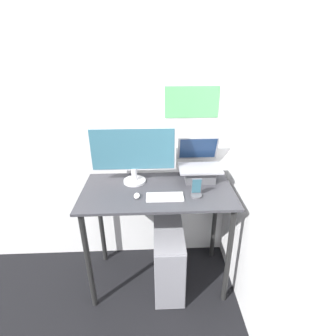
{
  "coord_description": "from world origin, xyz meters",
  "views": [
    {
      "loc": [
        -0.01,
        -1.44,
        1.89
      ],
      "look_at": [
        0.08,
        0.3,
        1.09
      ],
      "focal_mm": 28.0,
      "sensor_mm": 36.0,
      "label": 1
    }
  ],
  "objects_px": {
    "cell_phone": "(196,191)",
    "computer_tower": "(169,259)",
    "monitor": "(133,154)",
    "mouse": "(137,196)",
    "laptop": "(199,169)",
    "keyboard": "(165,197)"
  },
  "relations": [
    {
      "from": "monitor",
      "to": "laptop",
      "type": "bearing_deg",
      "value": 2.23
    },
    {
      "from": "mouse",
      "to": "cell_phone",
      "type": "xyz_separation_m",
      "value": [
        0.43,
        -0.0,
        0.03
      ]
    },
    {
      "from": "laptop",
      "to": "computer_tower",
      "type": "bearing_deg",
      "value": -139.19
    },
    {
      "from": "laptop",
      "to": "computer_tower",
      "type": "xyz_separation_m",
      "value": [
        -0.26,
        -0.22,
        -0.72
      ]
    },
    {
      "from": "monitor",
      "to": "keyboard",
      "type": "distance_m",
      "value": 0.42
    },
    {
      "from": "monitor",
      "to": "cell_phone",
      "type": "relative_size",
      "value": 4.52
    },
    {
      "from": "monitor",
      "to": "mouse",
      "type": "bearing_deg",
      "value": -82.55
    },
    {
      "from": "monitor",
      "to": "keyboard",
      "type": "height_order",
      "value": "monitor"
    },
    {
      "from": "keyboard",
      "to": "mouse",
      "type": "bearing_deg",
      "value": 176.42
    },
    {
      "from": "monitor",
      "to": "cell_phone",
      "type": "bearing_deg",
      "value": -28.05
    },
    {
      "from": "cell_phone",
      "to": "computer_tower",
      "type": "distance_m",
      "value": 0.7
    },
    {
      "from": "keyboard",
      "to": "computer_tower",
      "type": "distance_m",
      "value": 0.64
    },
    {
      "from": "laptop",
      "to": "mouse",
      "type": "height_order",
      "value": "laptop"
    },
    {
      "from": "laptop",
      "to": "keyboard",
      "type": "xyz_separation_m",
      "value": [
        -0.29,
        -0.28,
        -0.08
      ]
    },
    {
      "from": "laptop",
      "to": "keyboard",
      "type": "distance_m",
      "value": 0.41
    },
    {
      "from": "monitor",
      "to": "keyboard",
      "type": "bearing_deg",
      "value": -47.8
    },
    {
      "from": "monitor",
      "to": "computer_tower",
      "type": "bearing_deg",
      "value": -37.64
    },
    {
      "from": "laptop",
      "to": "computer_tower",
      "type": "distance_m",
      "value": 0.8
    },
    {
      "from": "keyboard",
      "to": "cell_phone",
      "type": "relative_size",
      "value": 1.84
    },
    {
      "from": "keyboard",
      "to": "mouse",
      "type": "xyz_separation_m",
      "value": [
        -0.2,
        0.01,
        0.01
      ]
    },
    {
      "from": "computer_tower",
      "to": "keyboard",
      "type": "bearing_deg",
      "value": -119.89
    },
    {
      "from": "monitor",
      "to": "cell_phone",
      "type": "xyz_separation_m",
      "value": [
        0.46,
        -0.25,
        -0.2
      ]
    }
  ]
}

